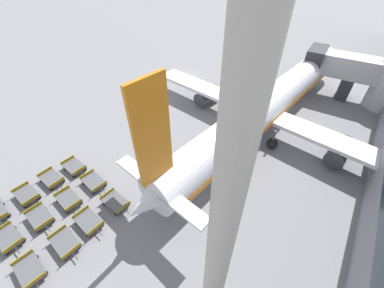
% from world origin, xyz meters
% --- Properties ---
extents(ground_plane, '(500.00, 500.00, 0.00)m').
position_xyz_m(ground_plane, '(0.00, 0.00, 0.00)').
color(ground_plane, gray).
extents(jet_bridge, '(14.61, 5.72, 6.66)m').
position_xyz_m(jet_bridge, '(26.52, 8.36, 3.88)').
color(jet_bridge, silver).
rests_on(jet_bridge, ground_plane).
extents(airplane, '(34.75, 43.09, 13.28)m').
position_xyz_m(airplane, '(17.68, -6.24, 3.30)').
color(airplane, silver).
rests_on(airplane, ground_plane).
extents(baggage_dolly_row_near_col_b, '(3.20, 1.74, 0.92)m').
position_xyz_m(baggage_dolly_row_near_col_b, '(7.00, -33.41, 0.47)').
color(baggage_dolly_row_near_col_b, '#515459').
rests_on(baggage_dolly_row_near_col_b, ground_plane).
extents(baggage_dolly_row_near_col_c, '(3.26, 1.89, 0.92)m').
position_xyz_m(baggage_dolly_row_near_col_c, '(10.89, -33.68, 0.47)').
color(baggage_dolly_row_near_col_c, '#515459').
rests_on(baggage_dolly_row_near_col_c, ground_plane).
extents(baggage_dolly_row_mid_a_col_a, '(3.22, 1.77, 0.92)m').
position_xyz_m(baggage_dolly_row_mid_a_col_a, '(3.85, -30.38, 0.47)').
color(baggage_dolly_row_mid_a_col_a, '#515459').
rests_on(baggage_dolly_row_mid_a_col_a, ground_plane).
extents(baggage_dolly_row_mid_a_col_b, '(3.24, 1.83, 0.92)m').
position_xyz_m(baggage_dolly_row_mid_a_col_b, '(7.20, -30.93, 0.47)').
color(baggage_dolly_row_mid_a_col_b, '#515459').
rests_on(baggage_dolly_row_mid_a_col_b, ground_plane).
extents(baggage_dolly_row_mid_a_col_c, '(3.24, 1.83, 0.92)m').
position_xyz_m(baggage_dolly_row_mid_a_col_c, '(11.09, -30.98, 0.47)').
color(baggage_dolly_row_mid_a_col_c, '#515459').
rests_on(baggage_dolly_row_mid_a_col_c, ground_plane).
extents(baggage_dolly_row_mid_b_col_a, '(3.21, 1.75, 0.92)m').
position_xyz_m(baggage_dolly_row_mid_b_col_a, '(3.86, -27.90, 0.47)').
color(baggage_dolly_row_mid_b_col_a, '#515459').
rests_on(baggage_dolly_row_mid_b_col_a, ground_plane).
extents(baggage_dolly_row_mid_b_col_b, '(3.25, 1.86, 0.92)m').
position_xyz_m(baggage_dolly_row_mid_b_col_b, '(7.56, -28.38, 0.47)').
color(baggage_dolly_row_mid_b_col_b, '#515459').
rests_on(baggage_dolly_row_mid_b_col_b, ground_plane).
extents(baggage_dolly_row_mid_b_col_c, '(3.23, 1.81, 0.92)m').
position_xyz_m(baggage_dolly_row_mid_b_col_c, '(11.04, -28.69, 0.47)').
color(baggage_dolly_row_mid_b_col_c, '#515459').
rests_on(baggage_dolly_row_mid_b_col_c, ground_plane).
extents(baggage_dolly_row_far_col_a, '(3.22, 1.79, 0.92)m').
position_xyz_m(baggage_dolly_row_far_col_a, '(4.24, -25.57, 0.47)').
color(baggage_dolly_row_far_col_a, '#515459').
rests_on(baggage_dolly_row_far_col_a, ground_plane).
extents(baggage_dolly_row_far_col_b, '(3.25, 1.86, 0.92)m').
position_xyz_m(baggage_dolly_row_far_col_b, '(7.69, -25.66, 0.47)').
color(baggage_dolly_row_far_col_b, '#515459').
rests_on(baggage_dolly_row_far_col_b, ground_plane).
extents(baggage_dolly_row_far_col_c, '(3.22, 1.78, 0.92)m').
position_xyz_m(baggage_dolly_row_far_col_c, '(11.35, -26.01, 0.47)').
color(baggage_dolly_row_far_col_c, '#515459').
rests_on(baggage_dolly_row_far_col_c, ground_plane).
extents(apron_light_mast, '(2.00, 0.78, 24.25)m').
position_xyz_m(apron_light_mast, '(23.56, -29.77, 13.20)').
color(apron_light_mast, '#ADA89E').
rests_on(apron_light_mast, ground_plane).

